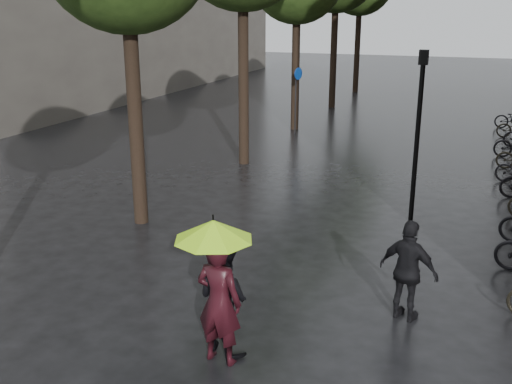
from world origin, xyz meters
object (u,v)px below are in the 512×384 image
at_px(person_black, 223,299).
at_px(person_burgundy, 219,302).
at_px(pedestrian_walking, 408,271).
at_px(lamp_post, 419,120).

bearing_deg(person_black, person_burgundy, 125.38).
relative_size(pedestrian_walking, lamp_post, 0.42).
bearing_deg(person_black, pedestrian_walking, -118.16).
distance_m(person_black, pedestrian_walking, 3.05).
xyz_separation_m(person_burgundy, person_black, (-0.06, 0.27, -0.09)).
height_order(person_burgundy, person_black, person_burgundy).
xyz_separation_m(pedestrian_walking, lamp_post, (-0.49, 4.87, 1.56)).
bearing_deg(lamp_post, person_burgundy, -104.58).
bearing_deg(person_burgundy, pedestrian_walking, -132.24).
distance_m(person_black, lamp_post, 7.20).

